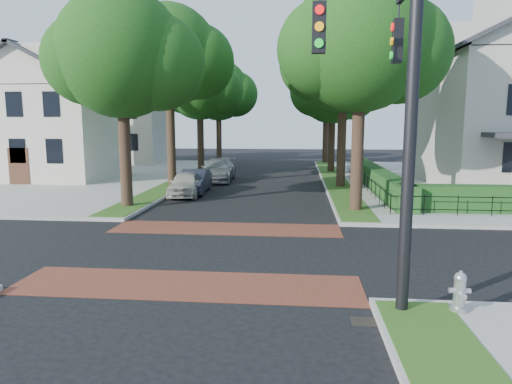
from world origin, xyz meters
TOP-DOWN VIEW (x-y plane):
  - ground at (0.00, 0.00)m, footprint 120.00×120.00m
  - sidewalk_nw at (-19.50, 19.00)m, footprint 30.00×30.00m
  - crosswalk_far at (0.00, 3.20)m, footprint 9.00×2.20m
  - crosswalk_near at (0.00, -3.20)m, footprint 9.00×2.20m
  - storm_drain at (4.30, -5.00)m, footprint 0.65×0.45m
  - grass_strip_ne at (5.40, 19.10)m, footprint 1.60×29.80m
  - grass_strip_nw at (-5.40, 19.10)m, footprint 1.60×29.80m
  - tree_right_near at (5.60, 7.24)m, footprint 7.75×6.67m
  - tree_right_mid at (5.61, 15.25)m, footprint 8.25×7.09m
  - tree_right_far at (5.60, 24.22)m, footprint 7.25×6.23m
  - tree_right_back at (5.60, 33.23)m, footprint 7.50×6.45m
  - tree_left_near at (-5.40, 7.23)m, footprint 7.50×6.45m
  - tree_left_mid at (-5.39, 15.24)m, footprint 8.00×6.88m
  - tree_left_far at (-5.40, 24.22)m, footprint 7.00×6.02m
  - tree_left_back at (-5.40, 33.24)m, footprint 7.75×6.66m
  - hedge_main_road at (7.70, 15.00)m, footprint 1.00×18.00m
  - fence_main_road at (6.90, 15.00)m, footprint 0.06×18.00m
  - house_left_near at (-15.49, 17.99)m, footprint 10.00×9.00m
  - house_left_far at (-15.49, 31.99)m, footprint 10.00×9.00m
  - traffic_signal at (4.89, -4.41)m, footprint 2.17×2.00m
  - parked_car_front at (-3.60, 11.17)m, footprint 1.91×4.22m
  - parked_car_middle at (-3.36, 12.23)m, footprint 1.65×4.34m
  - parked_car_rear at (-2.97, 18.07)m, footprint 2.44×5.56m
  - fire_hydrant at (6.29, -4.61)m, footprint 0.46×0.45m

SIDE VIEW (x-z plane):
  - ground at x=0.00m, z-range 0.00..0.00m
  - crosswalk_far at x=0.00m, z-range 0.00..0.01m
  - crosswalk_near at x=0.00m, z-range 0.00..0.01m
  - storm_drain at x=4.30m, z-range 0.00..0.01m
  - sidewalk_nw at x=-19.50m, z-range 0.00..0.15m
  - grass_strip_ne at x=5.40m, z-range 0.15..0.17m
  - grass_strip_nw at x=-5.40m, z-range 0.15..0.17m
  - fire_hydrant at x=6.29m, z-range 0.13..1.03m
  - fence_main_road at x=6.90m, z-range 0.15..1.05m
  - parked_car_front at x=-3.60m, z-range 0.00..1.41m
  - parked_car_middle at x=-3.36m, z-range 0.00..1.41m
  - hedge_main_road at x=7.70m, z-range 0.15..1.35m
  - parked_car_rear at x=-2.97m, z-range 0.00..1.59m
  - traffic_signal at x=4.89m, z-range 0.71..8.71m
  - house_left_near at x=-15.49m, z-range -0.03..10.11m
  - house_left_far at x=-15.49m, z-range -0.03..10.11m
  - tree_right_far at x=5.60m, z-range 2.04..11.78m
  - tree_left_far at x=-5.40m, z-range 2.19..12.05m
  - tree_right_back at x=5.60m, z-range 2.17..12.37m
  - tree_left_near at x=-5.40m, z-range 2.17..12.37m
  - tree_left_back at x=-5.40m, z-range 2.19..12.63m
  - tree_right_near at x=5.60m, z-range 2.30..12.96m
  - tree_right_mid at x=5.61m, z-range 2.38..13.60m
  - tree_left_mid at x=-5.39m, z-range 2.60..14.08m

